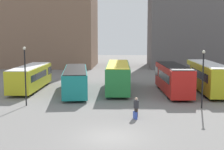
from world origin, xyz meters
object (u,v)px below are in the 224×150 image
(traveler, at_px, (136,105))
(suitcase, at_px, (135,115))
(lamp_post_0, at_px, (25,71))
(lamp_post_1, at_px, (203,74))
(bus_4, at_px, (208,76))
(bus_3, at_px, (173,78))
(bus_2, at_px, (118,76))
(bus_1, at_px, (76,79))
(bus_0, at_px, (31,77))

(traveler, distance_m, suitcase, 0.85)
(suitcase, xyz_separation_m, lamp_post_0, (-10.02, 4.09, 2.95))
(lamp_post_1, bearing_deg, bus_4, 72.86)
(lamp_post_1, bearing_deg, bus_3, 102.28)
(suitcase, height_order, lamp_post_0, lamp_post_0)
(bus_2, xyz_separation_m, bus_4, (10.35, -0.50, 0.07))
(bus_4, height_order, lamp_post_0, lamp_post_0)
(bus_3, xyz_separation_m, bus_4, (4.15, 1.13, 0.07))
(bus_3, xyz_separation_m, suitcase, (-4.48, -11.03, -1.44))
(bus_1, relative_size, bus_4, 1.04)
(bus_2, distance_m, bus_4, 10.36)
(bus_0, bearing_deg, bus_1, -105.23)
(suitcase, bearing_deg, bus_0, 24.61)
(bus_2, height_order, lamp_post_0, lamp_post_0)
(bus_0, height_order, traveler, bus_0)
(bus_1, bearing_deg, bus_0, 67.17)
(lamp_post_0, bearing_deg, bus_4, 23.39)
(bus_1, height_order, bus_3, bus_3)
(bus_1, xyz_separation_m, bus_3, (11.02, -0.04, 0.23))
(bus_0, bearing_deg, lamp_post_0, -166.69)
(bus_0, height_order, bus_1, bus_0)
(traveler, height_order, suitcase, traveler)
(suitcase, bearing_deg, lamp_post_1, -77.40)
(lamp_post_1, bearing_deg, suitcase, -147.84)
(bus_2, height_order, suitcase, bus_2)
(bus_0, relative_size, bus_3, 1.01)
(bus_3, distance_m, bus_4, 4.30)
(bus_1, height_order, suitcase, bus_1)
(traveler, xyz_separation_m, lamp_post_0, (-10.11, 3.58, 2.27))
(bus_4, xyz_separation_m, lamp_post_1, (-2.58, -8.35, 1.29))
(bus_0, xyz_separation_m, bus_1, (5.61, -1.44, -0.06))
(traveler, bearing_deg, bus_3, -42.25)
(bus_3, xyz_separation_m, lamp_post_1, (1.57, -7.22, 1.37))
(bus_0, relative_size, suitcase, 12.65)
(bus_2, bearing_deg, bus_1, 107.02)
(bus_2, bearing_deg, bus_4, -94.12)
(bus_2, relative_size, suitcase, 13.96)
(traveler, bearing_deg, lamp_post_0, 50.91)
(traveler, bearing_deg, bus_1, 12.54)
(bus_3, relative_size, suitcase, 12.49)
(bus_4, distance_m, lamp_post_1, 8.84)
(lamp_post_0, height_order, lamp_post_1, lamp_post_0)
(bus_3, height_order, lamp_post_1, lamp_post_1)
(traveler, distance_m, lamp_post_0, 10.96)
(bus_1, relative_size, traveler, 7.42)
(bus_3, height_order, traveler, bus_3)
(bus_0, height_order, bus_2, bus_2)
(bus_4, bearing_deg, bus_2, 86.41)
(bus_0, xyz_separation_m, suitcase, (12.14, -12.50, -1.27))
(bus_1, bearing_deg, suitcase, -157.90)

